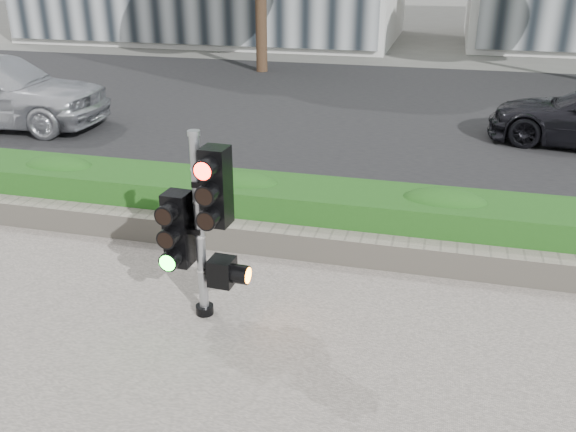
{
  "coord_description": "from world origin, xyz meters",
  "views": [
    {
      "loc": [
        1.37,
        -4.81,
        3.53
      ],
      "look_at": [
        -0.03,
        0.6,
        1.13
      ],
      "focal_mm": 38.0,
      "sensor_mm": 36.0,
      "label": 1
    }
  ],
  "objects": [
    {
      "name": "stone_wall",
      "position": [
        0.0,
        1.9,
        0.2
      ],
      "size": [
        12.0,
        0.32,
        0.34
      ],
      "primitive_type": "cube",
      "color": "gray",
      "rests_on": "sidewalk"
    },
    {
      "name": "road",
      "position": [
        0.0,
        10.0,
        0.01
      ],
      "size": [
        60.0,
        13.0,
        0.02
      ],
      "primitive_type": "cube",
      "color": "black",
      "rests_on": "ground"
    },
    {
      "name": "ground",
      "position": [
        0.0,
        0.0,
        0.0
      ],
      "size": [
        120.0,
        120.0,
        0.0
      ],
      "primitive_type": "plane",
      "color": "#51514C",
      "rests_on": "ground"
    },
    {
      "name": "curb",
      "position": [
        0.0,
        3.15,
        0.06
      ],
      "size": [
        60.0,
        0.25,
        0.12
      ],
      "primitive_type": "cube",
      "color": "gray",
      "rests_on": "ground"
    },
    {
      "name": "traffic_signal",
      "position": [
        -0.84,
        0.35,
        1.13
      ],
      "size": [
        0.69,
        0.51,
        1.99
      ],
      "rotation": [
        0.0,
        0.0,
        -0.05
      ],
      "color": "black",
      "rests_on": "sidewalk"
    },
    {
      "name": "hedge",
      "position": [
        0.0,
        2.55,
        0.37
      ],
      "size": [
        12.0,
        1.0,
        0.68
      ],
      "primitive_type": "cube",
      "color": "#327D26",
      "rests_on": "sidewalk"
    }
  ]
}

